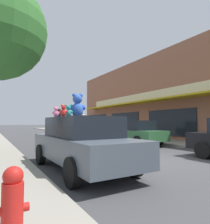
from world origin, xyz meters
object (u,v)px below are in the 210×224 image
at_px(teddy_bear_cream, 83,115).
at_px(fire_hydrant, 12,204).
at_px(teddy_bear_red, 64,111).
at_px(teddy_bear_teal, 68,111).
at_px(teddy_bear_black, 59,113).
at_px(parked_car_far_center, 133,132).
at_px(teddy_bear_giant, 77,106).
at_px(teddy_bear_pink, 56,112).
at_px(plush_art_car, 81,142).

xyz_separation_m(teddy_bear_cream, fire_hydrant, (-2.50, -3.88, -1.13)).
height_order(teddy_bear_red, teddy_bear_cream, teddy_bear_red).
height_order(teddy_bear_red, teddy_bear_teal, teddy_bear_teal).
height_order(teddy_bear_teal, teddy_bear_black, teddy_bear_teal).
height_order(teddy_bear_cream, fire_hydrant, teddy_bear_cream).
xyz_separation_m(teddy_bear_red, parked_car_far_center, (6.26, 4.90, -0.91)).
bearing_deg(teddy_bear_giant, teddy_bear_pink, 0.10).
bearing_deg(teddy_bear_teal, parked_car_far_center, -117.55).
bearing_deg(teddy_bear_pink, teddy_bear_teal, 143.76).
bearing_deg(teddy_bear_pink, fire_hydrant, 70.30).
distance_m(teddy_bear_giant, teddy_bear_pink, 0.70).
relative_size(parked_car_far_center, fire_hydrant, 6.04).
relative_size(plush_art_car, fire_hydrant, 5.82).
height_order(teddy_bear_red, fire_hydrant, teddy_bear_red).
xyz_separation_m(plush_art_car, parked_car_far_center, (5.67, 4.78, -0.01)).
distance_m(teddy_bear_pink, teddy_bear_red, 0.66).
bearing_deg(parked_car_far_center, teddy_bear_cream, -142.61).
bearing_deg(teddy_bear_cream, teddy_bear_pink, 56.14).
height_order(teddy_bear_pink, teddy_bear_red, teddy_bear_red).
bearing_deg(teddy_bear_giant, parked_car_far_center, -133.31).
height_order(teddy_bear_giant, parked_car_far_center, teddy_bear_giant).
distance_m(plush_art_car, teddy_bear_black, 1.45).
xyz_separation_m(plush_art_car, teddy_bear_giant, (0.05, 0.44, 1.11)).
relative_size(plush_art_car, parked_car_far_center, 0.96).
relative_size(teddy_bear_pink, fire_hydrant, 0.42).
bearing_deg(teddy_bear_cream, teddy_bear_giant, 88.24).
bearing_deg(teddy_bear_black, teddy_bear_giant, 77.94).
bearing_deg(teddy_bear_giant, plush_art_car, 92.72).
bearing_deg(teddy_bear_pink, parked_car_far_center, -143.06).
relative_size(teddy_bear_giant, fire_hydrant, 0.98).
distance_m(teddy_bear_teal, teddy_bear_black, 0.81).
height_order(teddy_bear_red, parked_car_far_center, teddy_bear_red).
bearing_deg(fire_hydrant, plush_art_car, 55.79).
bearing_deg(plush_art_car, teddy_bear_teal, 135.46).
relative_size(plush_art_car, teddy_bear_black, 14.96).
bearing_deg(fire_hydrant, teddy_bear_red, 62.93).
bearing_deg(parked_car_far_center, teddy_bear_black, -148.48).
height_order(teddy_bear_black, fire_hydrant, teddy_bear_black).
xyz_separation_m(teddy_bear_red, teddy_bear_cream, (0.95, 0.84, -0.05)).
bearing_deg(teddy_bear_cream, plush_art_car, 109.13).
bearing_deg(teddy_bear_teal, teddy_bear_black, -62.55).
distance_m(teddy_bear_giant, parked_car_far_center, 7.19).
relative_size(teddy_bear_black, parked_car_far_center, 0.06).
distance_m(teddy_bear_red, teddy_bear_cream, 1.27).
height_order(teddy_bear_pink, teddy_bear_cream, teddy_bear_pink).
height_order(plush_art_car, parked_car_far_center, plush_art_car).
xyz_separation_m(teddy_bear_giant, teddy_bear_teal, (-0.35, -0.15, -0.19)).
bearing_deg(plush_art_car, fire_hydrant, -124.90).
height_order(teddy_bear_teal, parked_car_far_center, teddy_bear_teal).
bearing_deg(teddy_bear_cream, teddy_bear_teal, 78.60).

